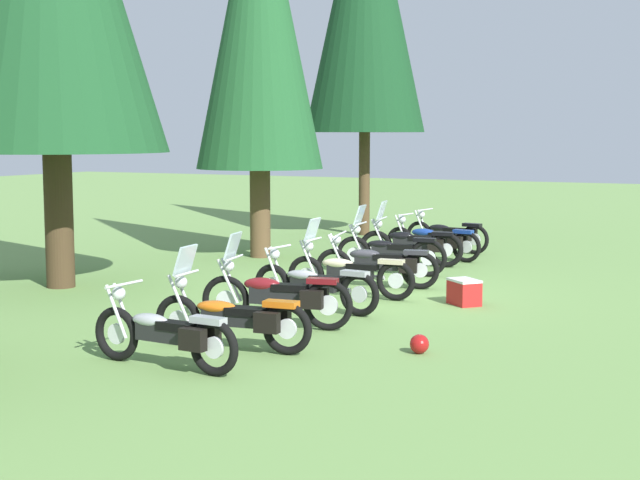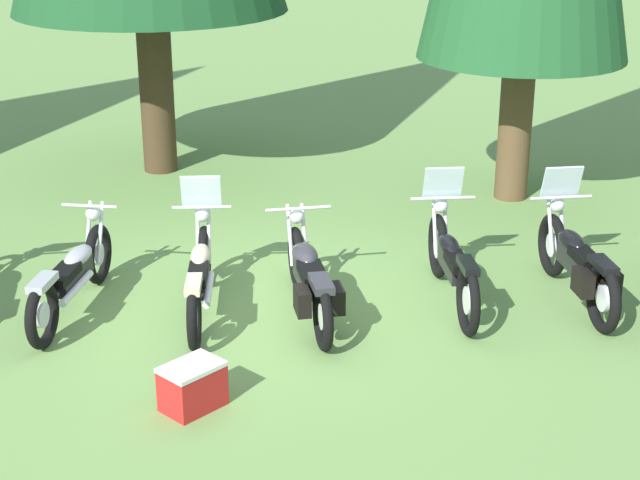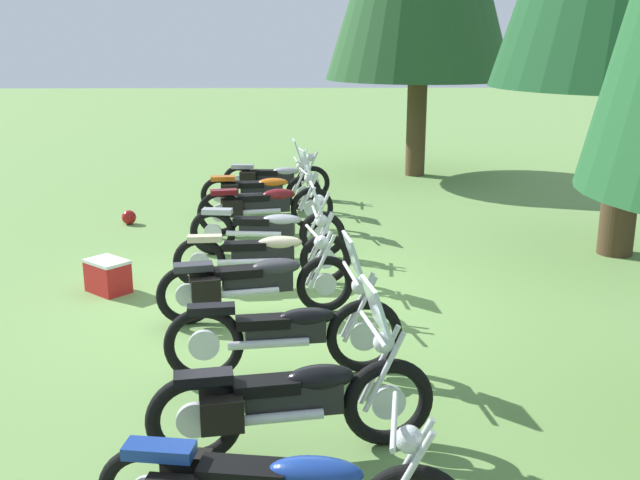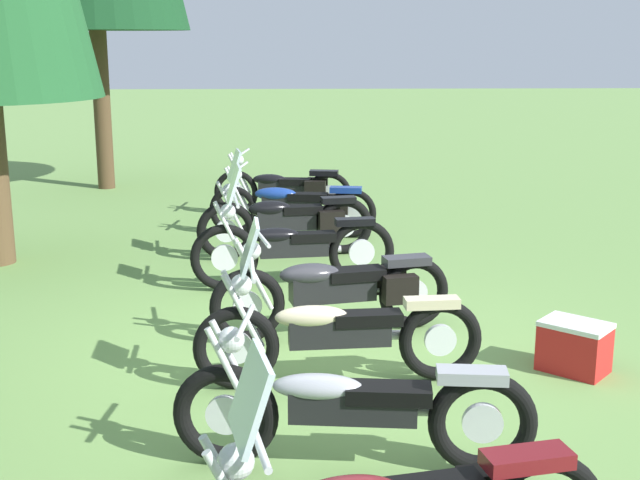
{
  "view_description": "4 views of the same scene",
  "coord_description": "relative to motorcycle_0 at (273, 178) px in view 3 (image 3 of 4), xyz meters",
  "views": [
    {
      "loc": [
        -15.04,
        -6.7,
        2.81
      ],
      "look_at": [
        0.03,
        0.75,
        0.89
      ],
      "focal_mm": 52.29,
      "sensor_mm": 36.0,
      "label": 1
    },
    {
      "loc": [
        0.97,
        -9.98,
        4.67
      ],
      "look_at": [
        0.7,
        -0.36,
        0.95
      ],
      "focal_mm": 56.51,
      "sensor_mm": 36.0,
      "label": 2
    },
    {
      "loc": [
        8.68,
        0.38,
        3.16
      ],
      "look_at": [
        0.41,
        0.58,
        0.89
      ],
      "focal_mm": 41.56,
      "sensor_mm": 36.0,
      "label": 3
    },
    {
      "loc": [
        -6.96,
        0.24,
        2.72
      ],
      "look_at": [
        1.0,
        -0.04,
        0.81
      ],
      "focal_mm": 47.46,
      "sensor_mm": 36.0,
      "label": 4
    }
  ],
  "objects": [
    {
      "name": "motorcycle_4",
      "position": [
        5.43,
        0.1,
        0.02
      ],
      "size": [
        0.65,
        2.33,
        1.35
      ],
      "rotation": [
        0.0,
        0.0,
        1.64
      ],
      "color": "black",
      "rests_on": "ground_plane"
    },
    {
      "name": "motorcycle_7",
      "position": [
        9.54,
        0.48,
        0.05
      ],
      "size": [
        0.79,
        2.25,
        1.38
      ],
      "rotation": [
        0.0,
        0.0,
        1.73
      ],
      "color": "black",
      "rests_on": "ground_plane"
    },
    {
      "name": "dropped_helmet",
      "position": [
        2.07,
        -2.46,
        -0.3
      ],
      "size": [
        0.25,
        0.25,
        0.25
      ],
      "primitive_type": "sphere",
      "color": "maroon",
      "rests_on": "ground_plane"
    },
    {
      "name": "ground_plane",
      "position": [
        6.03,
        0.2,
        -0.42
      ],
      "size": [
        80.0,
        80.0,
        0.0
      ],
      "primitive_type": "plane",
      "color": "#6B934C"
    },
    {
      "name": "picnic_cooler",
      "position": [
        5.64,
        -1.92,
        -0.21
      ],
      "size": [
        0.64,
        0.65,
        0.43
      ],
      "color": "red",
      "rests_on": "ground_plane"
    },
    {
      "name": "motorcycle_5",
      "position": [
        6.61,
        0.01,
        0.03
      ],
      "size": [
        0.9,
        2.28,
        1.0
      ],
      "rotation": [
        0.0,
        0.0,
        1.78
      ],
      "color": "black",
      "rests_on": "ground_plane"
    },
    {
      "name": "motorcycle_3",
      "position": [
        4.06,
        0.07,
        0.0
      ],
      "size": [
        0.63,
        2.34,
        1.0
      ],
      "rotation": [
        0.0,
        0.0,
        1.46
      ],
      "color": "black",
      "rests_on": "ground_plane"
    },
    {
      "name": "motorcycle_2",
      "position": [
        2.67,
        -0.05,
        0.06
      ],
      "size": [
        0.83,
        2.27,
        1.38
      ],
      "rotation": [
        0.0,
        0.0,
        1.77
      ],
      "color": "black",
      "rests_on": "ground_plane"
    },
    {
      "name": "motorcycle_6",
      "position": [
        8.16,
        0.44,
        0.05
      ],
      "size": [
        0.74,
        2.28,
        1.39
      ],
      "rotation": [
        0.0,
        0.0,
        1.69
      ],
      "color": "black",
      "rests_on": "ground_plane"
    },
    {
      "name": "motorcycle_1",
      "position": [
        1.18,
        -0.21,
        0.02
      ],
      "size": [
        0.68,
        2.25,
        1.35
      ],
      "rotation": [
        0.0,
        0.0,
        1.67
      ],
      "color": "black",
      "rests_on": "ground_plane"
    },
    {
      "name": "motorcycle_0",
      "position": [
        0.0,
        0.0,
        0.0
      ],
      "size": [
        0.65,
        2.18,
        0.99
      ],
      "rotation": [
        0.0,
        0.0,
        1.51
      ],
      "color": "black",
      "rests_on": "ground_plane"
    }
  ]
}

